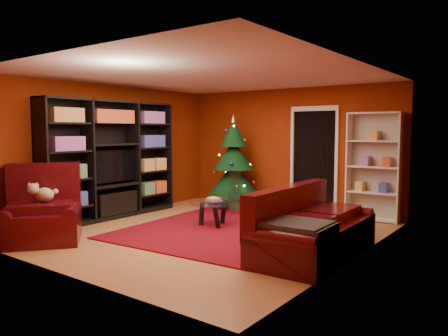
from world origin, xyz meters
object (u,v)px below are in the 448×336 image
Objects in this scene: armchair at (41,210)px; coffee_table at (214,214)px; christmas_tree at (234,162)px; acrylic_chair at (227,194)px; gift_box_teal at (224,200)px; gift_box_red at (244,206)px; white_bookshelf at (374,167)px; sofa at (315,221)px; rug at (224,229)px; media_unit at (111,160)px; gift_box_green at (237,203)px; dog at (45,195)px.

armchair is 1.46× the size of coffee_table.
acrylic_chair is at bearing -63.85° from christmas_tree.
armchair is (-0.64, -4.19, -0.53)m from christmas_tree.
coffee_table reaches higher than gift_box_teal.
acrylic_chair is at bearing -96.60° from gift_box_red.
sofa is at bearing -89.57° from white_bookshelf.
sofa is (1.91, -0.50, 0.46)m from rug.
coffee_table is (0.85, -1.79, -0.78)m from christmas_tree.
armchair is 0.56× the size of sofa.
gift_box_red is at bearing 48.71° from sofa.
christmas_tree is (1.23, 2.36, -0.13)m from media_unit.
white_bookshelf reaches higher than armchair.
white_bookshelf is at bearing 45.98° from acrylic_chair.
gift_box_teal is 0.24× the size of armchair.
acrylic_chair is at bearing -80.03° from gift_box_green.
media_unit is 7.41× the size of dog.
white_bookshelf reaches higher than rug.
rug is 4.26× the size of acrylic_chair.
rug is at bearing -0.16° from dog.
sofa is at bearing -37.95° from christmas_tree.
rug is at bearing -66.72° from gift_box_red.
coffee_table is at bearing 6.80° from armchair.
media_unit is at bearing -164.83° from coffee_table.
armchair is at bearing 114.34° from sofa.
christmas_tree is 5.18× the size of dog.
sofa is at bearing -39.66° from gift_box_red.
media_unit is 5.01m from white_bookshelf.
rug is at bearing -58.63° from christmas_tree.
rug is at bearing 11.04° from media_unit.
armchair reaches higher than sofa.
white_bookshelf is (2.51, 0.62, 0.92)m from gift_box_red.
media_unit is at bearing -127.56° from gift_box_red.
gift_box_teal is 0.36× the size of acrylic_chair.
media_unit reaches higher than white_bookshelf.
gift_box_teal is at bearing 32.39° from armchair.
gift_box_teal is 0.49m from gift_box_green.
acrylic_chair is (1.01, 3.38, -0.31)m from dog.
christmas_tree is 2.97m from white_bookshelf.
coffee_table is at bearing 163.26° from rug.
rug is at bearing 73.67° from sofa.
media_unit reaches higher than acrylic_chair.
acrylic_chair is at bearing -157.86° from white_bookshelf.
christmas_tree is 1.69× the size of armchair.
rug is 1.66× the size of christmas_tree.
dog reaches higher than gift_box_teal.
gift_box_green is 0.71× the size of dog.
acrylic_chair is at bearing 22.44° from armchair.
acrylic_chair is at bearing 114.68° from coffee_table.
sofa reaches higher than acrylic_chair.
gift_box_red is 1.65m from coffee_table.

